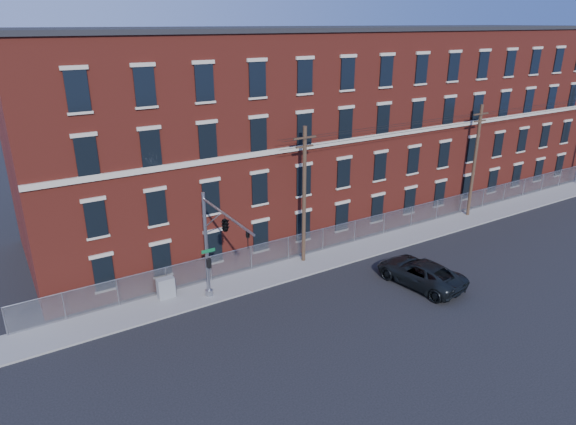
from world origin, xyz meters
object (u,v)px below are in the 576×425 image
(utility_pole_near, at_px, (304,193))
(traffic_signal_mast, at_px, (221,232))
(pickup_truck, at_px, (420,273))
(utility_cabinet, at_px, (166,288))

(utility_pole_near, bearing_deg, traffic_signal_mast, -156.86)
(traffic_signal_mast, relative_size, pickup_truck, 1.14)
(traffic_signal_mast, bearing_deg, utility_cabinet, 124.69)
(pickup_truck, distance_m, utility_cabinet, 16.82)
(pickup_truck, xyz_separation_m, utility_cabinet, (-15.26, 7.09, -0.06))
(utility_pole_near, bearing_deg, utility_cabinet, 179.45)
(traffic_signal_mast, relative_size, utility_cabinet, 5.16)
(traffic_signal_mast, bearing_deg, utility_pole_near, 23.14)
(utility_cabinet, bearing_deg, traffic_signal_mast, -55.61)
(traffic_signal_mast, height_order, pickup_truck, traffic_signal_mast)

